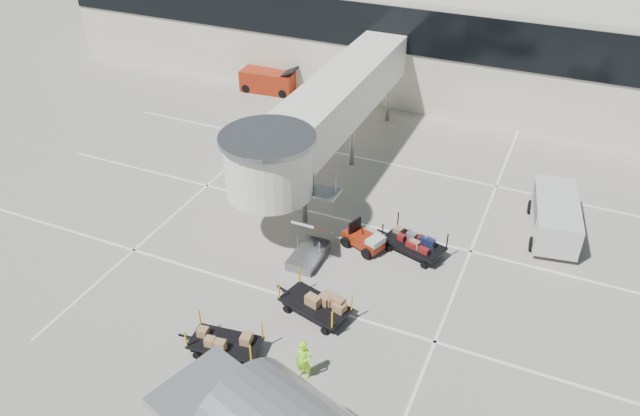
{
  "coord_description": "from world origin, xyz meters",
  "views": [
    {
      "loc": [
        9.23,
        -17.55,
        19.76
      ],
      "look_at": [
        -1.56,
        6.8,
        2.0
      ],
      "focal_mm": 35.0,
      "sensor_mm": 36.0,
      "label": 1
    }
  ],
  "objects_px": {
    "ground_worker": "(304,360)",
    "suitcase_cart": "(414,244)",
    "minivan": "(555,213)",
    "belt_loader": "(268,81)",
    "box_cart_far": "(224,343)",
    "baggage_tug": "(364,240)",
    "box_cart_near": "(315,306)"
  },
  "relations": [
    {
      "from": "ground_worker",
      "to": "suitcase_cart",
      "type": "bearing_deg",
      "value": 75.47
    },
    {
      "from": "minivan",
      "to": "belt_loader",
      "type": "bearing_deg",
      "value": 145.38
    },
    {
      "from": "box_cart_far",
      "to": "minivan",
      "type": "distance_m",
      "value": 18.69
    },
    {
      "from": "baggage_tug",
      "to": "ground_worker",
      "type": "distance_m",
      "value": 9.12
    },
    {
      "from": "baggage_tug",
      "to": "box_cart_far",
      "type": "height_order",
      "value": "box_cart_far"
    },
    {
      "from": "baggage_tug",
      "to": "box_cart_far",
      "type": "distance_m",
      "value": 9.64
    },
    {
      "from": "box_cart_near",
      "to": "belt_loader",
      "type": "relative_size",
      "value": 0.85
    },
    {
      "from": "baggage_tug",
      "to": "minivan",
      "type": "relative_size",
      "value": 0.42
    },
    {
      "from": "box_cart_near",
      "to": "minivan",
      "type": "relative_size",
      "value": 0.7
    },
    {
      "from": "baggage_tug",
      "to": "belt_loader",
      "type": "xyz_separation_m",
      "value": [
        -14.13,
        16.17,
        0.32
      ]
    },
    {
      "from": "baggage_tug",
      "to": "suitcase_cart",
      "type": "bearing_deg",
      "value": 35.37
    },
    {
      "from": "minivan",
      "to": "belt_loader",
      "type": "relative_size",
      "value": 1.22
    },
    {
      "from": "box_cart_far",
      "to": "belt_loader",
      "type": "bearing_deg",
      "value": 106.18
    },
    {
      "from": "suitcase_cart",
      "to": "ground_worker",
      "type": "height_order",
      "value": "ground_worker"
    },
    {
      "from": "box_cart_far",
      "to": "minivan",
      "type": "height_order",
      "value": "minivan"
    },
    {
      "from": "baggage_tug",
      "to": "minivan",
      "type": "height_order",
      "value": "minivan"
    },
    {
      "from": "box_cart_near",
      "to": "box_cart_far",
      "type": "relative_size",
      "value": 1.06
    },
    {
      "from": "belt_loader",
      "to": "minivan",
      "type": "bearing_deg",
      "value": -29.7
    },
    {
      "from": "box_cart_far",
      "to": "ground_worker",
      "type": "height_order",
      "value": "ground_worker"
    },
    {
      "from": "minivan",
      "to": "box_cart_near",
      "type": "bearing_deg",
      "value": -138.58
    },
    {
      "from": "box_cart_near",
      "to": "ground_worker",
      "type": "height_order",
      "value": "ground_worker"
    },
    {
      "from": "box_cart_near",
      "to": "box_cart_far",
      "type": "height_order",
      "value": "box_cart_near"
    },
    {
      "from": "belt_loader",
      "to": "box_cart_near",
      "type": "bearing_deg",
      "value": -62.08
    },
    {
      "from": "minivan",
      "to": "suitcase_cart",
      "type": "bearing_deg",
      "value": -152.06
    },
    {
      "from": "suitcase_cart",
      "to": "box_cart_near",
      "type": "xyz_separation_m",
      "value": [
        -2.74,
        -6.28,
        0.02
      ]
    },
    {
      "from": "baggage_tug",
      "to": "ground_worker",
      "type": "height_order",
      "value": "ground_worker"
    },
    {
      "from": "suitcase_cart",
      "to": "minivan",
      "type": "bearing_deg",
      "value": 53.78
    },
    {
      "from": "ground_worker",
      "to": "minivan",
      "type": "height_order",
      "value": "minivan"
    },
    {
      "from": "baggage_tug",
      "to": "box_cart_near",
      "type": "distance_m",
      "value": 5.62
    },
    {
      "from": "box_cart_near",
      "to": "box_cart_far",
      "type": "xyz_separation_m",
      "value": [
        -2.6,
        -3.59,
        -0.04
      ]
    },
    {
      "from": "ground_worker",
      "to": "box_cart_far",
      "type": "bearing_deg",
      "value": 177.18
    },
    {
      "from": "baggage_tug",
      "to": "suitcase_cart",
      "type": "relative_size",
      "value": 0.61
    }
  ]
}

